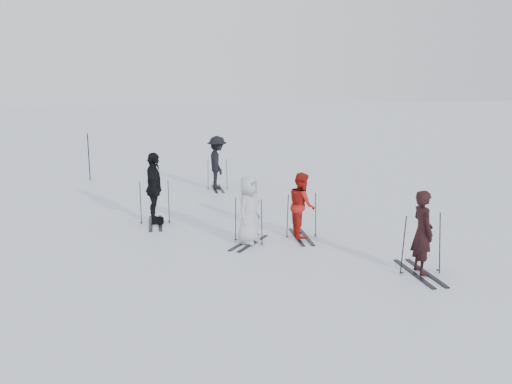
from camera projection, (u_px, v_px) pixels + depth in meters
ground at (263, 237)px, 14.80m from camera, size 120.00×120.00×0.00m
skier_near_dark at (422, 233)px, 11.98m from camera, size 0.43×0.65×1.79m
skier_red at (302, 206)px, 14.65m from camera, size 0.67×0.85×1.68m
skier_grey at (248, 210)px, 14.13m from camera, size 0.93×0.99×1.70m
skier_uphill_left at (154, 189)px, 15.91m from camera, size 0.51×1.18×2.00m
skier_uphill_far at (217, 163)px, 20.63m from camera, size 0.72×1.24×1.92m
skis_near_dark at (422, 243)px, 12.02m from camera, size 1.86×0.99×1.36m
skis_red at (302, 215)px, 14.70m from camera, size 1.70×0.95×1.21m
skis_grey at (248, 220)px, 14.19m from camera, size 1.82×1.67×1.19m
skis_uphill_left at (155, 202)px, 15.99m from camera, size 1.76×0.95×1.27m
skis_uphill_far at (218, 174)px, 20.72m from camera, size 1.54×0.82×1.13m
piste_marker at (89, 157)px, 22.30m from camera, size 0.05×0.05×1.86m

